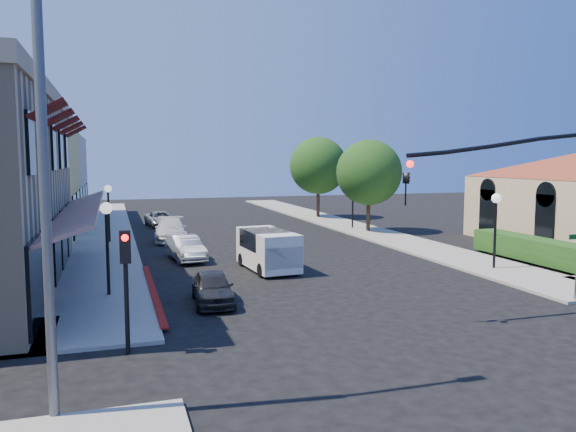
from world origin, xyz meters
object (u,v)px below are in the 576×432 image
object	(u,v)px
street_tree_a	(369,172)
street_tree_b	(318,166)
lamppost_left_near	(107,225)
lamppost_right_far	(353,192)
lamppost_left_far	(108,199)
parked_car_c	(171,230)
signal_mast_arm	(558,191)
cobra_streetlight	(63,153)
lamppost_right_near	(496,212)
white_van	(268,248)
parked_car_d	(160,219)
secondary_signal	(126,269)
parked_car_a	(213,288)
parked_car_b	(185,248)

from	to	relation	value
street_tree_a	street_tree_b	xyz separation A→B (m)	(0.00, 10.00, 0.35)
lamppost_left_near	lamppost_right_far	size ratio (longest dim) A/B	1.00
lamppost_left_far	parked_car_c	bearing A→B (deg)	1.64
signal_mast_arm	cobra_streetlight	distance (m)	15.45
lamppost_right_near	white_van	xyz separation A→B (m)	(-9.96, 3.19, -1.67)
signal_mast_arm	lamppost_left_far	bearing A→B (deg)	125.00
lamppost_left_far	lamppost_right_far	size ratio (longest dim) A/B	1.00
signal_mast_arm	cobra_streetlight	bearing A→B (deg)	-166.89
signal_mast_arm	parked_car_d	size ratio (longest dim) A/B	1.99
street_tree_b	lamppost_right_far	world-z (taller)	street_tree_b
street_tree_a	lamppost_right_far	bearing A→B (deg)	98.53
signal_mast_arm	parked_car_d	xyz separation A→B (m)	(-10.66, 28.60, -3.53)
street_tree_a	parked_car_d	xyz separation A→B (m)	(-13.60, 8.10, -3.64)
street_tree_a	parked_car_c	size ratio (longest dim) A/B	1.37
parked_car_d	lamppost_right_far	bearing A→B (deg)	-31.21
cobra_streetlight	parked_car_d	world-z (taller)	cobra_streetlight
street_tree_b	secondary_signal	world-z (taller)	street_tree_b
street_tree_b	lamppost_left_far	xyz separation A→B (m)	(-17.30, -10.00, -1.81)
cobra_streetlight	lamppost_left_near	xyz separation A→B (m)	(0.65, 10.00, -2.53)
signal_mast_arm	lamppost_right_near	world-z (taller)	signal_mast_arm
parked_car_a	parked_car_c	distance (m)	16.11
street_tree_a	parked_car_a	bearing A→B (deg)	-130.68
lamppost_right_near	white_van	distance (m)	10.59
lamppost_right_far	parked_car_b	distance (m)	16.25
lamppost_left_far	cobra_streetlight	bearing A→B (deg)	-91.55
lamppost_left_near	lamppost_right_near	bearing A→B (deg)	0.00
parked_car_a	parked_car_d	distance (m)	24.10
street_tree_a	secondary_signal	world-z (taller)	street_tree_a
lamppost_right_far	parked_car_a	distance (m)	22.57
lamppost_right_near	lamppost_right_far	world-z (taller)	same
lamppost_left_near	parked_car_d	size ratio (longest dim) A/B	0.89
lamppost_left_near	white_van	world-z (taller)	lamppost_left_near
secondary_signal	parked_car_c	xyz separation A→B (m)	(3.20, 20.70, -1.63)
signal_mast_arm	parked_car_b	bearing A→B (deg)	128.48
parked_car_a	lamppost_right_near	bearing A→B (deg)	12.74
signal_mast_arm	white_van	size ratio (longest dim) A/B	1.87
street_tree_b	white_van	distance (m)	23.46
lamppost_right_near	parked_car_a	world-z (taller)	lamppost_right_near
lamppost_right_near	parked_car_a	size ratio (longest dim) A/B	1.05
signal_mast_arm	lamppost_right_near	distance (m)	7.15
street_tree_a	street_tree_b	bearing A→B (deg)	90.00
secondary_signal	parked_car_c	distance (m)	21.01
lamppost_right_far	parked_car_b	size ratio (longest dim) A/B	0.93
street_tree_b	lamppost_left_near	world-z (taller)	street_tree_b
lamppost_right_near	parked_car_b	distance (m)	15.13
signal_mast_arm	parked_car_b	distance (m)	17.47
secondary_signal	parked_car_a	distance (m)	5.78
lamppost_right_near	parked_car_d	world-z (taller)	lamppost_right_near
street_tree_a	lamppost_right_far	size ratio (longest dim) A/B	1.82
parked_car_a	secondary_signal	bearing A→B (deg)	-119.29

